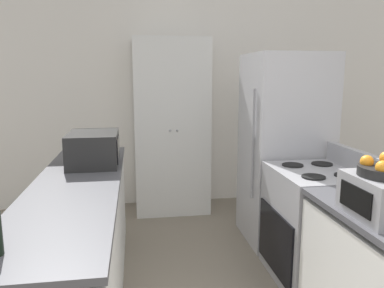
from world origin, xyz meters
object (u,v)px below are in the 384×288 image
Objects in this scene: microwave at (94,149)px; refrigerator at (284,149)px; pantry_cabinet at (171,127)px; toaster_oven at (382,197)px; stove at (315,225)px.

refrigerator is at bearing 10.14° from microwave.
pantry_cabinet is 3.92× the size of microwave.
refrigerator is 1.76m from toaster_oven.
pantry_cabinet is at bearing 136.02° from refrigerator.
stove is at bearing 81.25° from toaster_oven.
toaster_oven is at bearing -41.92° from microwave.
refrigerator is at bearing -43.98° from pantry_cabinet.
stove is (0.97, -1.77, -0.56)m from pantry_cabinet.
stove is 0.91m from refrigerator.
stove is 2.04× the size of microwave.
refrigerator is 1.81m from microwave.
pantry_cabinet is 2.84m from toaster_oven.
microwave is 2.13m from toaster_oven.
microwave is (-1.78, -0.32, 0.12)m from refrigerator.
pantry_cabinet is 1.93× the size of stove.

